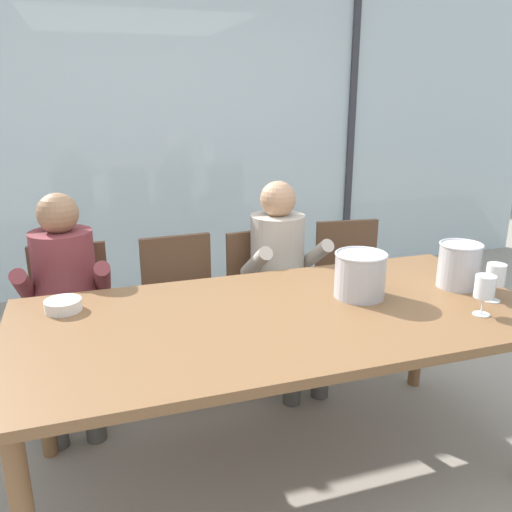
{
  "coord_description": "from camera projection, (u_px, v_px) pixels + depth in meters",
  "views": [
    {
      "loc": [
        -0.74,
        -1.91,
        1.67
      ],
      "look_at": [
        0.0,
        0.35,
        0.93
      ],
      "focal_mm": 36.63,
      "sensor_mm": 36.0,
      "label": 1
    }
  ],
  "objects": [
    {
      "name": "window_glass_panel",
      "position": [
        173.0,
        139.0,
        4.43
      ],
      "size": [
        7.45,
        0.03,
        2.6
      ],
      "primitive_type": "cube",
      "color": "silver",
      "rests_on": "ground"
    },
    {
      "name": "person_beige_jumper",
      "position": [
        283.0,
        270.0,
        3.07
      ],
      "size": [
        0.49,
        0.63,
        1.19
      ],
      "rotation": [
        0.0,
        0.0,
        0.08
      ],
      "color": "#B7AD9E",
      "rests_on": "ground"
    },
    {
      "name": "chair_left_of_center",
      "position": [
        182.0,
        300.0,
        3.07
      ],
      "size": [
        0.46,
        0.46,
        0.87
      ],
      "rotation": [
        0.0,
        0.0,
        0.04
      ],
      "color": "brown",
      "rests_on": "ground"
    },
    {
      "name": "dining_table",
      "position": [
        281.0,
        328.0,
        2.24
      ],
      "size": [
        2.25,
        1.06,
        0.78
      ],
      "color": "brown",
      "rests_on": "ground"
    },
    {
      "name": "chair_near_curtain",
      "position": [
        72.0,
        312.0,
        2.9
      ],
      "size": [
        0.46,
        0.46,
        0.87
      ],
      "rotation": [
        0.0,
        0.0,
        -0.04
      ],
      "color": "brown",
      "rests_on": "ground"
    },
    {
      "name": "chair_right_of_center",
      "position": [
        351.0,
        278.0,
        3.43
      ],
      "size": [
        0.49,
        0.49,
        0.87
      ],
      "rotation": [
        0.0,
        0.0,
        -0.12
      ],
      "color": "brown",
      "rests_on": "ground"
    },
    {
      "name": "wine_glass_near_bucket",
      "position": [
        496.0,
        276.0,
        2.31
      ],
      "size": [
        0.08,
        0.08,
        0.17
      ],
      "color": "silver",
      "rests_on": "dining_table"
    },
    {
      "name": "hillside_vineyard",
      "position": [
        130.0,
        143.0,
        8.37
      ],
      "size": [
        13.45,
        2.4,
        1.82
      ],
      "primitive_type": "cube",
      "color": "#477A38",
      "rests_on": "ground"
    },
    {
      "name": "chair_center",
      "position": [
        266.0,
        292.0,
        3.2
      ],
      "size": [
        0.49,
        0.49,
        0.87
      ],
      "rotation": [
        0.0,
        0.0,
        0.12
      ],
      "color": "brown",
      "rests_on": "ground"
    },
    {
      "name": "person_maroon_top",
      "position": [
        66.0,
        293.0,
        2.71
      ],
      "size": [
        0.46,
        0.61,
        1.19
      ],
      "rotation": [
        0.0,
        0.0,
        -0.01
      ],
      "color": "brown",
      "rests_on": "ground"
    },
    {
      "name": "window_mullion_right",
      "position": [
        350.0,
        134.0,
        4.91
      ],
      "size": [
        0.06,
        0.06,
        2.6
      ],
      "primitive_type": "cube",
      "color": "#38383D",
      "rests_on": "ground"
    },
    {
      "name": "wine_glass_by_left_taster",
      "position": [
        485.0,
        289.0,
        2.17
      ],
      "size": [
        0.08,
        0.08,
        0.17
      ],
      "color": "silver",
      "rests_on": "dining_table"
    },
    {
      "name": "ice_bucket_primary",
      "position": [
        360.0,
        274.0,
        2.37
      ],
      "size": [
        0.24,
        0.24,
        0.21
      ],
      "color": "#B7B7BC",
      "rests_on": "dining_table"
    },
    {
      "name": "ground",
      "position": [
        224.0,
        365.0,
        3.36
      ],
      "size": [
        14.0,
        14.0,
        0.0
      ],
      "primitive_type": "plane",
      "color": "#9E9384"
    },
    {
      "name": "ice_bucket_secondary",
      "position": [
        459.0,
        264.0,
        2.49
      ],
      "size": [
        0.2,
        0.2,
        0.22
      ],
      "color": "#B7B7BC",
      "rests_on": "dining_table"
    },
    {
      "name": "tasting_bowl",
      "position": [
        63.0,
        305.0,
        2.23
      ],
      "size": [
        0.16,
        0.16,
        0.05
      ],
      "primitive_type": "cylinder",
      "color": "silver",
      "rests_on": "dining_table"
    }
  ]
}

